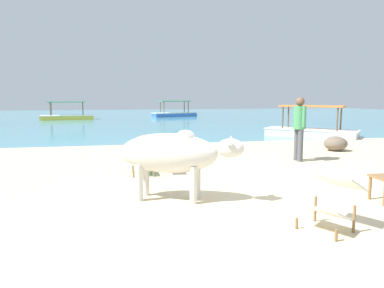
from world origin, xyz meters
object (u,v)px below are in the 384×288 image
object	(u,v)px
person_standing	(299,124)
boat_white	(311,130)
deck_chair_far	(333,198)
boat_yellow	(67,116)
deck_chair_near	(150,156)
boat_blue	(174,113)
cow	(172,154)

from	to	relation	value
person_standing	boat_white	bearing A→B (deg)	-123.98
deck_chair_far	boat_yellow	world-z (taller)	boat_yellow
deck_chair_near	deck_chair_far	bearing A→B (deg)	119.31
boat_blue	boat_white	bearing A→B (deg)	86.57
deck_chair_near	person_standing	bearing A→B (deg)	-166.86
boat_yellow	deck_chair_far	bearing A→B (deg)	-79.68
deck_chair_near	person_standing	distance (m)	3.98
cow	boat_yellow	bearing A→B (deg)	123.83
cow	deck_chair_near	size ratio (longest dim) A/B	2.55
cow	boat_white	size ratio (longest dim) A/B	0.58
deck_chair_far	deck_chair_near	bearing A→B (deg)	-90.05
boat_blue	deck_chair_near	bearing A→B (deg)	64.72
person_standing	boat_blue	size ratio (longest dim) A/B	0.42
boat_blue	boat_yellow	size ratio (longest dim) A/B	1.03
person_standing	deck_chair_far	bearing A→B (deg)	65.54
boat_blue	boat_white	world-z (taller)	same
deck_chair_far	person_standing	world-z (taller)	person_standing
deck_chair_near	boat_yellow	size ratio (longest dim) A/B	0.21
cow	person_standing	distance (m)	4.62
cow	deck_chair_far	world-z (taller)	cow
person_standing	boat_blue	xyz separation A→B (m)	(0.17, 20.97, -0.70)
cow	deck_chair_far	xyz separation A→B (m)	(1.77, -1.65, -0.36)
deck_chair_near	boat_white	distance (m)	9.37
cow	boat_blue	distance (m)	24.06
deck_chair_far	boat_yellow	bearing A→B (deg)	-103.56
deck_chair_near	boat_blue	bearing A→B (deg)	-99.27
cow	deck_chair_near	xyz separation A→B (m)	(-0.16, 1.96, -0.36)
deck_chair_near	boat_blue	distance (m)	22.15
cow	boat_blue	bearing A→B (deg)	103.39
deck_chair_near	boat_yellow	bearing A→B (deg)	-76.96
deck_chair_far	boat_white	distance (m)	10.96
boat_blue	boat_yellow	bearing A→B (deg)	1.02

